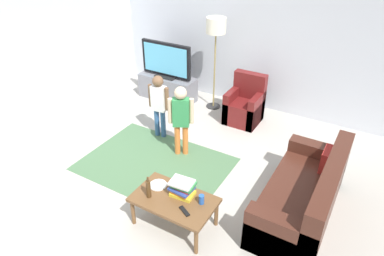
{
  "coord_description": "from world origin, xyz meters",
  "views": [
    {
      "loc": [
        2.2,
        -3.15,
        3.32
      ],
      "look_at": [
        0.0,
        0.6,
        0.65
      ],
      "focal_mm": 32.55,
      "sensor_mm": 36.0,
      "label": 1
    }
  ],
  "objects_px": {
    "child_near_tv": "(159,101)",
    "bottle": "(148,189)",
    "tv": "(166,60)",
    "soda_can": "(201,199)",
    "tv_stand": "(168,88)",
    "child_center": "(181,115)",
    "coffee_table": "(174,202)",
    "couch": "(307,198)",
    "plate": "(158,185)",
    "armchair": "(245,106)",
    "floor_lamp": "(216,31)",
    "tv_remote": "(184,211)",
    "book_stack": "(182,188)"
  },
  "relations": [
    {
      "from": "child_center",
      "to": "soda_can",
      "type": "xyz_separation_m",
      "value": [
        1.05,
        -1.23,
        -0.23
      ]
    },
    {
      "from": "tv_stand",
      "to": "bottle",
      "type": "xyz_separation_m",
      "value": [
        1.75,
        -3.0,
        0.3
      ]
    },
    {
      "from": "soda_can",
      "to": "tv_stand",
      "type": "bearing_deg",
      "value": 130.15
    },
    {
      "from": "plate",
      "to": "armchair",
      "type": "bearing_deg",
      "value": 89.52
    },
    {
      "from": "child_center",
      "to": "bottle",
      "type": "xyz_separation_m",
      "value": [
        0.45,
        -1.45,
        -0.17
      ]
    },
    {
      "from": "armchair",
      "to": "soda_can",
      "type": "xyz_separation_m",
      "value": [
        0.6,
        -2.74,
        0.18
      ]
    },
    {
      "from": "couch",
      "to": "armchair",
      "type": "distance_m",
      "value": 2.48
    },
    {
      "from": "book_stack",
      "to": "floor_lamp",
      "type": "bearing_deg",
      "value": 110.28
    },
    {
      "from": "tv",
      "to": "soda_can",
      "type": "bearing_deg",
      "value": -49.64
    },
    {
      "from": "couch",
      "to": "coffee_table",
      "type": "bearing_deg",
      "value": -144.37
    },
    {
      "from": "child_near_tv",
      "to": "bottle",
      "type": "xyz_separation_m",
      "value": [
        1.05,
        -1.72,
        -0.14
      ]
    },
    {
      "from": "armchair",
      "to": "child_near_tv",
      "type": "xyz_separation_m",
      "value": [
        -1.05,
        -1.24,
        0.38
      ]
    },
    {
      "from": "tv_remote",
      "to": "armchair",
      "type": "bearing_deg",
      "value": 127.45
    },
    {
      "from": "bottle",
      "to": "soda_can",
      "type": "bearing_deg",
      "value": 20.14
    },
    {
      "from": "book_stack",
      "to": "plate",
      "type": "bearing_deg",
      "value": -177.72
    },
    {
      "from": "plate",
      "to": "tv_stand",
      "type": "bearing_deg",
      "value": 121.83
    },
    {
      "from": "couch",
      "to": "plate",
      "type": "xyz_separation_m",
      "value": [
        -1.65,
        -0.87,
        0.14
      ]
    },
    {
      "from": "child_center",
      "to": "couch",
      "type": "bearing_deg",
      "value": -9.95
    },
    {
      "from": "tv_stand",
      "to": "tv",
      "type": "xyz_separation_m",
      "value": [
        -0.0,
        -0.02,
        0.6
      ]
    },
    {
      "from": "tv_stand",
      "to": "plate",
      "type": "xyz_separation_m",
      "value": [
        1.73,
        -2.78,
        0.18
      ]
    },
    {
      "from": "armchair",
      "to": "tv_remote",
      "type": "height_order",
      "value": "armchair"
    },
    {
      "from": "bottle",
      "to": "tv_remote",
      "type": "xyz_separation_m",
      "value": [
        0.5,
        -0.0,
        -0.11
      ]
    },
    {
      "from": "couch",
      "to": "armchair",
      "type": "height_order",
      "value": "armchair"
    },
    {
      "from": "tv_stand",
      "to": "couch",
      "type": "xyz_separation_m",
      "value": [
        3.38,
        -1.91,
        0.05
      ]
    },
    {
      "from": "coffee_table",
      "to": "bottle",
      "type": "height_order",
      "value": "bottle"
    },
    {
      "from": "book_stack",
      "to": "bottle",
      "type": "relative_size",
      "value": 1.02
    },
    {
      "from": "couch",
      "to": "armchair",
      "type": "bearing_deg",
      "value": 130.98
    },
    {
      "from": "floor_lamp",
      "to": "coffee_table",
      "type": "relative_size",
      "value": 1.78
    },
    {
      "from": "tv",
      "to": "soda_can",
      "type": "height_order",
      "value": "tv"
    },
    {
      "from": "floor_lamp",
      "to": "child_center",
      "type": "bearing_deg",
      "value": -79.96
    },
    {
      "from": "child_near_tv",
      "to": "plate",
      "type": "distance_m",
      "value": 1.84
    },
    {
      "from": "tv_stand",
      "to": "tv_remote",
      "type": "relative_size",
      "value": 7.06
    },
    {
      "from": "child_near_tv",
      "to": "tv_remote",
      "type": "relative_size",
      "value": 6.66
    },
    {
      "from": "bottle",
      "to": "child_near_tv",
      "type": "bearing_deg",
      "value": 121.35
    },
    {
      "from": "armchair",
      "to": "child_center",
      "type": "xyz_separation_m",
      "value": [
        -0.45,
        -1.51,
        0.41
      ]
    },
    {
      "from": "child_center",
      "to": "tv_remote",
      "type": "bearing_deg",
      "value": -56.88
    },
    {
      "from": "armchair",
      "to": "tv_remote",
      "type": "bearing_deg",
      "value": -80.48
    },
    {
      "from": "couch",
      "to": "tv_remote",
      "type": "distance_m",
      "value": 1.58
    },
    {
      "from": "tv_stand",
      "to": "armchair",
      "type": "xyz_separation_m",
      "value": [
        1.75,
        -0.04,
        0.05
      ]
    },
    {
      "from": "soda_can",
      "to": "coffee_table",
      "type": "bearing_deg",
      "value": -162.65
    },
    {
      "from": "tv_stand",
      "to": "child_center",
      "type": "bearing_deg",
      "value": -50.02
    },
    {
      "from": "couch",
      "to": "plate",
      "type": "relative_size",
      "value": 8.18
    },
    {
      "from": "child_near_tv",
      "to": "child_center",
      "type": "height_order",
      "value": "child_center"
    },
    {
      "from": "tv_remote",
      "to": "plate",
      "type": "height_order",
      "value": "plate"
    },
    {
      "from": "tv",
      "to": "coffee_table",
      "type": "xyz_separation_m",
      "value": [
        2.03,
        -2.86,
        -0.48
      ]
    },
    {
      "from": "couch",
      "to": "child_near_tv",
      "type": "height_order",
      "value": "child_near_tv"
    },
    {
      "from": "couch",
      "to": "book_stack",
      "type": "xyz_separation_m",
      "value": [
        -1.3,
        -0.85,
        0.23
      ]
    },
    {
      "from": "book_stack",
      "to": "soda_can",
      "type": "bearing_deg",
      "value": -2.95
    },
    {
      "from": "tv_stand",
      "to": "armchair",
      "type": "relative_size",
      "value": 1.33
    },
    {
      "from": "plate",
      "to": "tv",
      "type": "bearing_deg",
      "value": 122.02
    }
  ]
}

